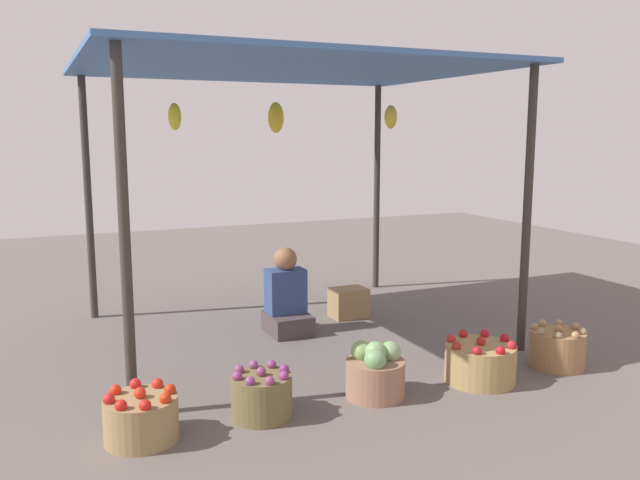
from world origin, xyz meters
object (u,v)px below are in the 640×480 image
Objects in this scene: basket_red_apples at (480,362)px; basket_potatoes at (557,348)px; vendor_person at (287,300)px; wooden_crate_near_vendor at (349,303)px; basket_red_tomatoes at (141,418)px; basket_purple_onions at (262,395)px; basket_cabbages at (375,373)px.

basket_red_apples is 1.22× the size of basket_potatoes.
wooden_crate_near_vendor is at bearing 16.56° from vendor_person.
basket_potatoes is (1.59, -1.69, -0.15)m from vendor_person.
basket_potatoes is 1.22× the size of wooden_crate_near_vendor.
basket_red_tomatoes is at bearing 179.10° from basket_potatoes.
basket_red_tomatoes is at bearing 178.68° from basket_red_apples.
basket_cabbages is (0.82, -0.00, 0.02)m from basket_purple_onions.
basket_red_tomatoes is 0.85× the size of basket_red_apples.
basket_purple_onions is at bearing 177.53° from basket_red_apples.
basket_cabbages is 1.57m from basket_potatoes.
wooden_crate_near_vendor is (-0.11, 1.92, -0.00)m from basket_red_apples.
basket_purple_onions is at bearing 1.20° from basket_red_tomatoes.
basket_red_tomatoes is at bearing -133.44° from vendor_person.
basket_cabbages is 0.97× the size of basket_potatoes.
vendor_person is at bearing 63.71° from basket_purple_onions.
basket_purple_onions is 2.41m from wooden_crate_near_vendor.
wooden_crate_near_vendor is (2.30, 1.86, 0.00)m from basket_red_tomatoes.
basket_purple_onions is 2.39m from basket_potatoes.
basket_red_tomatoes is 2.96m from wooden_crate_near_vendor.
basket_cabbages is (0.02, -1.63, -0.13)m from vendor_person.
vendor_person reaches higher than basket_cabbages.
basket_red_apples is 0.74m from basket_potatoes.
basket_cabbages is at bearing 175.40° from basket_red_apples.
vendor_person is 2.00× the size of basket_purple_onions.
basket_cabbages is at bearing -0.29° from basket_purple_onions.
basket_red_apples is (0.83, -0.07, -0.03)m from basket_cabbages.
basket_potatoes is at bearing -0.90° from basket_red_tomatoes.
basket_purple_onions is at bearing -116.29° from vendor_person.
basket_cabbages is 1.99m from wooden_crate_near_vendor.
basket_potatoes is at bearing -46.83° from vendor_person.
basket_potatoes is at bearing 0.48° from basket_red_apples.
vendor_person is 1.52× the size of basket_red_apples.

